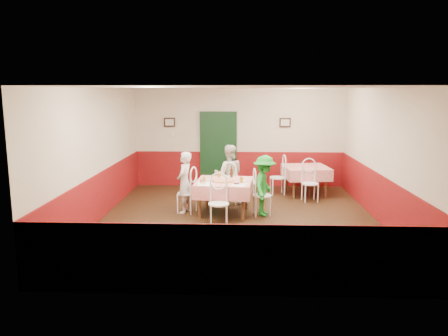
{
  "coord_description": "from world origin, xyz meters",
  "views": [
    {
      "loc": [
        0.05,
        -9.02,
        2.73
      ],
      "look_at": [
        -0.32,
        0.49,
        1.05
      ],
      "focal_mm": 35.0,
      "sensor_mm": 36.0,
      "label": 1
    }
  ],
  "objects_px": {
    "glass_b": "(241,180)",
    "diner_left": "(184,183)",
    "second_table": "(306,181)",
    "chair_near": "(219,204)",
    "chair_second_b": "(310,184)",
    "glass_a": "(204,180)",
    "pizza": "(223,181)",
    "chair_left": "(187,193)",
    "glass_c": "(219,174)",
    "chair_far": "(228,186)",
    "main_table": "(224,198)",
    "chair_second_a": "(278,178)",
    "wallet": "(237,183)",
    "diner_right": "(264,186)",
    "beer_bottle": "(231,172)",
    "chair_right": "(262,195)",
    "diner_far": "(229,175)"
  },
  "relations": [
    {
      "from": "chair_second_b",
      "to": "glass_a",
      "type": "relative_size",
      "value": 7.28
    },
    {
      "from": "glass_a",
      "to": "glass_c",
      "type": "height_order",
      "value": "glass_c"
    },
    {
      "from": "main_table",
      "to": "diner_left",
      "type": "relative_size",
      "value": 0.88
    },
    {
      "from": "main_table",
      "to": "diner_right",
      "type": "height_order",
      "value": "diner_right"
    },
    {
      "from": "pizza",
      "to": "chair_right",
      "type": "bearing_deg",
      "value": -1.84
    },
    {
      "from": "second_table",
      "to": "diner_far",
      "type": "height_order",
      "value": "diner_far"
    },
    {
      "from": "chair_left",
      "to": "diner_left",
      "type": "xyz_separation_m",
      "value": [
        -0.05,
        0.0,
        0.25
      ]
    },
    {
      "from": "pizza",
      "to": "glass_b",
      "type": "xyz_separation_m",
      "value": [
        0.4,
        -0.19,
        0.05
      ]
    },
    {
      "from": "chair_far",
      "to": "beer_bottle",
      "type": "bearing_deg",
      "value": 94.77
    },
    {
      "from": "chair_second_a",
      "to": "wallet",
      "type": "height_order",
      "value": "chair_second_a"
    },
    {
      "from": "main_table",
      "to": "diner_right",
      "type": "xyz_separation_m",
      "value": [
        0.9,
        -0.08,
        0.3
      ]
    },
    {
      "from": "glass_b",
      "to": "main_table",
      "type": "bearing_deg",
      "value": 148.68
    },
    {
      "from": "diner_right",
      "to": "beer_bottle",
      "type": "bearing_deg",
      "value": 70.35
    },
    {
      "from": "chair_second_b",
      "to": "diner_left",
      "type": "distance_m",
      "value": 3.23
    },
    {
      "from": "chair_right",
      "to": "chair_second_a",
      "type": "bearing_deg",
      "value": -19.95
    },
    {
      "from": "chair_left",
      "to": "glass_c",
      "type": "relative_size",
      "value": 6.76
    },
    {
      "from": "second_table",
      "to": "pizza",
      "type": "relative_size",
      "value": 2.36
    },
    {
      "from": "chair_second_b",
      "to": "diner_right",
      "type": "xyz_separation_m",
      "value": [
        -1.21,
        -1.31,
        0.22
      ]
    },
    {
      "from": "chair_right",
      "to": "glass_c",
      "type": "xyz_separation_m",
      "value": [
        -0.98,
        0.5,
        0.38
      ]
    },
    {
      "from": "glass_a",
      "to": "main_table",
      "type": "bearing_deg",
      "value": 29.61
    },
    {
      "from": "glass_c",
      "to": "diner_far",
      "type": "xyz_separation_m",
      "value": [
        0.21,
        0.48,
        -0.1
      ]
    },
    {
      "from": "beer_bottle",
      "to": "diner_far",
      "type": "bearing_deg",
      "value": 98.92
    },
    {
      "from": "glass_b",
      "to": "beer_bottle",
      "type": "height_order",
      "value": "beer_bottle"
    },
    {
      "from": "chair_second_b",
      "to": "diner_far",
      "type": "height_order",
      "value": "diner_far"
    },
    {
      "from": "glass_a",
      "to": "chair_left",
      "type": "bearing_deg",
      "value": 143.19
    },
    {
      "from": "chair_second_a",
      "to": "diner_far",
      "type": "bearing_deg",
      "value": -57.18
    },
    {
      "from": "main_table",
      "to": "diner_far",
      "type": "xyz_separation_m",
      "value": [
        0.08,
        0.9,
        0.35
      ]
    },
    {
      "from": "chair_left",
      "to": "chair_far",
      "type": "bearing_deg",
      "value": 146.66
    },
    {
      "from": "second_table",
      "to": "chair_near",
      "type": "height_order",
      "value": "chair_near"
    },
    {
      "from": "chair_right",
      "to": "glass_c",
      "type": "height_order",
      "value": "chair_right"
    },
    {
      "from": "glass_a",
      "to": "glass_c",
      "type": "relative_size",
      "value": 0.93
    },
    {
      "from": "diner_left",
      "to": "second_table",
      "type": "bearing_deg",
      "value": 133.9
    },
    {
      "from": "chair_right",
      "to": "diner_right",
      "type": "height_order",
      "value": "diner_right"
    },
    {
      "from": "main_table",
      "to": "glass_b",
      "type": "distance_m",
      "value": 0.64
    },
    {
      "from": "main_table",
      "to": "glass_b",
      "type": "relative_size",
      "value": 9.15
    },
    {
      "from": "chair_near",
      "to": "chair_second_b",
      "type": "height_order",
      "value": "same"
    },
    {
      "from": "second_table",
      "to": "chair_far",
      "type": "xyz_separation_m",
      "value": [
        -2.03,
        -1.13,
        0.08
      ]
    },
    {
      "from": "chair_second_b",
      "to": "chair_far",
      "type": "bearing_deg",
      "value": -176.79
    },
    {
      "from": "chair_right",
      "to": "wallet",
      "type": "height_order",
      "value": "chair_right"
    },
    {
      "from": "chair_left",
      "to": "glass_a",
      "type": "xyz_separation_m",
      "value": [
        0.42,
        -0.32,
        0.37
      ]
    },
    {
      "from": "chair_left",
      "to": "wallet",
      "type": "relative_size",
      "value": 8.18
    },
    {
      "from": "chair_right",
      "to": "pizza",
      "type": "distance_m",
      "value": 0.92
    },
    {
      "from": "glass_b",
      "to": "diner_left",
      "type": "xyz_separation_m",
      "value": [
        -1.28,
        0.31,
        -0.13
      ]
    },
    {
      "from": "chair_second_a",
      "to": "diner_left",
      "type": "height_order",
      "value": "diner_left"
    },
    {
      "from": "chair_second_b",
      "to": "chair_second_a",
      "type": "bearing_deg",
      "value": 127.63
    },
    {
      "from": "wallet",
      "to": "glass_c",
      "type": "bearing_deg",
      "value": 124.31
    },
    {
      "from": "chair_far",
      "to": "pizza",
      "type": "distance_m",
      "value": 0.96
    },
    {
      "from": "glass_a",
      "to": "glass_b",
      "type": "xyz_separation_m",
      "value": [
        0.81,
        0.01,
        0.0
      ]
    },
    {
      "from": "chair_right",
      "to": "chair_far",
      "type": "distance_m",
      "value": 1.2
    },
    {
      "from": "second_table",
      "to": "chair_left",
      "type": "distance_m",
      "value": 3.51
    }
  ]
}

